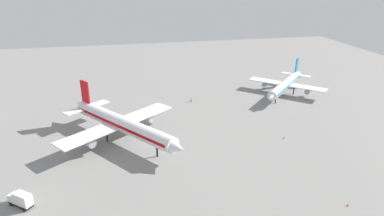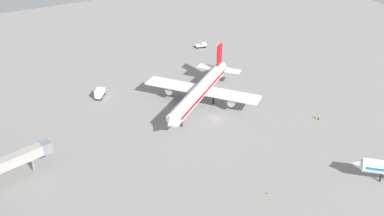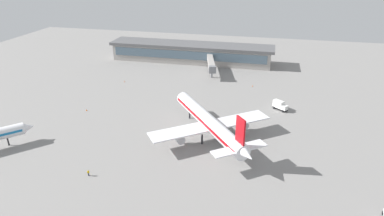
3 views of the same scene
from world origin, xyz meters
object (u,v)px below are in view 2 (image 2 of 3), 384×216
at_px(airplane_at_gate, 200,91).
at_px(pushback_tractor, 201,45).
at_px(catering_truck, 100,93).
at_px(safety_cone_far_side, 44,128).
at_px(safety_cone_mid_apron, 268,193).
at_px(ground_crew_worker, 319,117).

distance_m(airplane_at_gate, pushback_tractor, 51.14).
height_order(catering_truck, safety_cone_far_side, catering_truck).
bearing_deg(safety_cone_far_side, airplane_at_gate, 77.71).
relative_size(safety_cone_mid_apron, safety_cone_far_side, 1.00).
distance_m(pushback_tractor, safety_cone_far_side, 81.27).
height_order(catering_truck, safety_cone_mid_apron, catering_truck).
bearing_deg(safety_cone_mid_apron, airplane_at_gate, 168.87).
xyz_separation_m(pushback_tractor, safety_cone_mid_apron, (90.03, -35.84, -0.67)).
distance_m(ground_crew_worker, safety_cone_far_side, 82.46).
distance_m(catering_truck, pushback_tractor, 57.02).
bearing_deg(airplane_at_gate, safety_cone_far_side, -49.34).
distance_m(catering_truck, safety_cone_far_side, 24.34).
bearing_deg(catering_truck, safety_cone_mid_apron, -128.20).
bearing_deg(catering_truck, ground_crew_worker, -94.32).
relative_size(airplane_at_gate, pushback_tractor, 8.58).
distance_m(catering_truck, ground_crew_worker, 70.70).
bearing_deg(safety_cone_mid_apron, catering_truck, -166.16).
xyz_separation_m(catering_truck, safety_cone_far_side, (11.06, -21.64, -1.40)).
height_order(pushback_tractor, safety_cone_mid_apron, pushback_tractor).
relative_size(catering_truck, safety_cone_far_side, 9.31).
relative_size(ground_crew_worker, safety_cone_far_side, 2.78).
bearing_deg(safety_cone_mid_apron, pushback_tractor, 158.29).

